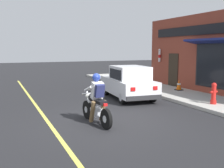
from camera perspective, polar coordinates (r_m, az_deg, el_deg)
ground_plane at (r=8.73m, az=-1.07°, el=-8.15°), size 80.00×80.00×0.00m
sidewalk_curb at (r=13.89m, az=14.19°, el=-2.14°), size 2.60×22.00×0.14m
lane_stripe at (r=11.10m, az=-15.88°, el=-4.99°), size 0.12×19.80×0.01m
storefront_building at (r=14.07m, az=21.60°, el=6.03°), size 1.25×10.85×4.20m
motorcycle_with_rider at (r=8.36m, az=-3.44°, el=-4.11°), size 0.60×2.02×1.62m
car_hatchback at (r=12.57m, az=3.54°, el=0.28°), size 1.99×3.92×1.57m
fire_hydrant at (r=11.44m, az=21.26°, el=-1.95°), size 0.36×0.24×0.88m
traffic_cone at (r=14.71m, az=14.35°, el=-0.18°), size 0.36×0.36×0.60m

